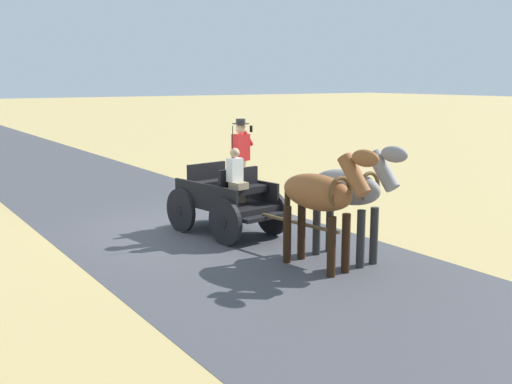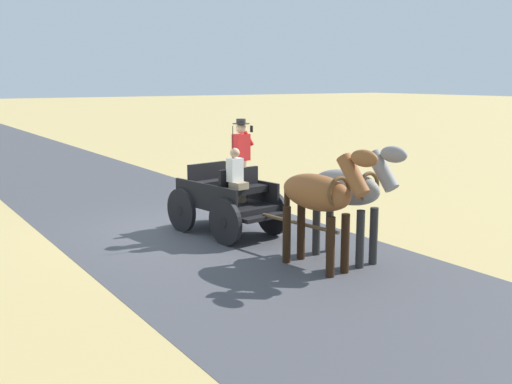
% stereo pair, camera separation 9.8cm
% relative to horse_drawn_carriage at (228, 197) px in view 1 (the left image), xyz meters
% --- Properties ---
extents(ground_plane, '(200.00, 200.00, 0.00)m').
position_rel_horse_drawn_carriage_xyz_m(ground_plane, '(0.57, -0.84, -0.82)').
color(ground_plane, tan).
extents(road_surface, '(5.77, 160.00, 0.01)m').
position_rel_horse_drawn_carriage_xyz_m(road_surface, '(0.57, -0.84, -0.81)').
color(road_surface, '#424247').
rests_on(road_surface, ground).
extents(horse_drawn_carriage, '(1.77, 4.51, 2.50)m').
position_rel_horse_drawn_carriage_xyz_m(horse_drawn_carriage, '(0.00, 0.00, 0.00)').
color(horse_drawn_carriage, black).
rests_on(horse_drawn_carriage, ground).
extents(horse_near_side, '(0.75, 2.14, 2.21)m').
position_rel_horse_drawn_carriage_xyz_m(horse_near_side, '(-0.86, 2.93, 0.51)').
color(horse_near_side, gray).
rests_on(horse_near_side, ground).
extents(horse_off_side, '(0.75, 2.15, 2.21)m').
position_rel_horse_drawn_carriage_xyz_m(horse_off_side, '(-0.08, 3.05, 0.51)').
color(horse_off_side, brown).
rests_on(horse_off_side, ground).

